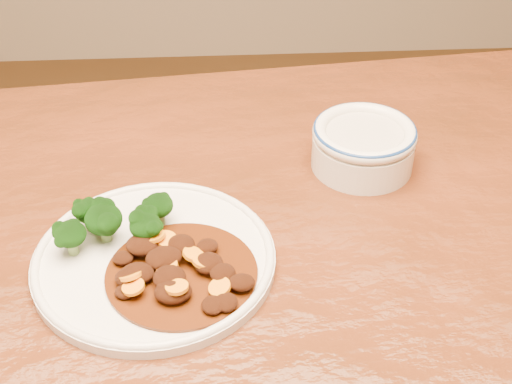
{
  "coord_description": "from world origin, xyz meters",
  "views": [
    {
      "loc": [
        0.02,
        -0.54,
        1.28
      ],
      "look_at": [
        0.06,
        0.12,
        0.77
      ],
      "focal_mm": 50.0,
      "sensor_mm": 36.0,
      "label": 1
    }
  ],
  "objects": [
    {
      "name": "dining_table",
      "position": [
        -0.0,
        0.0,
        0.67
      ],
      "size": [
        1.58,
        1.05,
        0.75
      ],
      "rotation": [
        0.0,
        0.0,
        0.1
      ],
      "color": "#5E2610",
      "rests_on": "ground"
    },
    {
      "name": "dinner_plate",
      "position": [
        -0.06,
        0.03,
        0.76
      ],
      "size": [
        0.26,
        0.26,
        0.02
      ],
      "rotation": [
        0.0,
        0.0,
        0.28
      ],
      "color": "white",
      "rests_on": "dining_table"
    },
    {
      "name": "dip_bowl",
      "position": [
        0.19,
        0.19,
        0.78
      ],
      "size": [
        0.13,
        0.13,
        0.06
      ],
      "rotation": [
        0.0,
        0.0,
        -0.38
      ],
      "color": "white",
      "rests_on": "dining_table"
    },
    {
      "name": "broccoli_florets",
      "position": [
        -0.1,
        0.06,
        0.79
      ],
      "size": [
        0.12,
        0.08,
        0.04
      ],
      "color": "#6F914B",
      "rests_on": "dinner_plate"
    },
    {
      "name": "mince_stew",
      "position": [
        -0.04,
        -0.01,
        0.77
      ],
      "size": [
        0.16,
        0.16,
        0.03
      ],
      "color": "#4F2108",
      "rests_on": "dinner_plate"
    }
  ]
}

